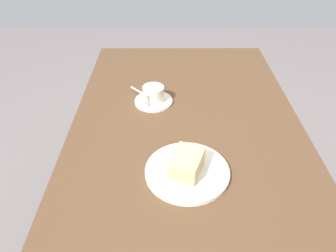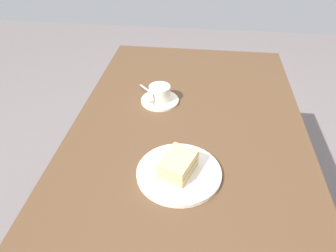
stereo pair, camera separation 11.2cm
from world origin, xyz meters
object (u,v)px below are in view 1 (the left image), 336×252
Objects in this scene: coffee_saucer at (154,101)px; spoon at (141,93)px; dining_table at (185,140)px; coffee_cup at (153,94)px; sandwich_plate at (187,171)px; sandwich_front at (187,163)px.

spoon is (0.06, 0.05, 0.01)m from coffee_saucer.
coffee_cup is at bearing 49.76° from dining_table.
sandwich_plate is 0.42m from coffee_saucer.
sandwich_plate is 2.44× the size of coffee_cup.
coffee_saucer reaches higher than dining_table.
dining_table is 0.23m from coffee_cup.
sandwich_front is 0.91× the size of coffee_saucer.
dining_table is at bearing -130.24° from coffee_cup.
coffee_cup is at bearing 15.77° from sandwich_front.
sandwich_front and coffee_cup have the same top height.
sandwich_front reaches higher than dining_table.
dining_table is 9.29× the size of sandwich_front.
dining_table is 0.33m from sandwich_front.
coffee_saucer is (0.40, 0.12, -0.00)m from sandwich_plate.
sandwich_plate reaches higher than coffee_saucer.
coffee_saucer is 1.44× the size of coffee_cup.
sandwich_plate is 1.69× the size of coffee_saucer.
sandwich_front reaches higher than spoon.
coffee_cup reaches higher than sandwich_plate.
coffee_cup is (0.40, 0.12, 0.04)m from sandwich_plate.
coffee_saucer is (0.11, 0.13, 0.12)m from dining_table.
sandwich_plate is 0.49m from spoon.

